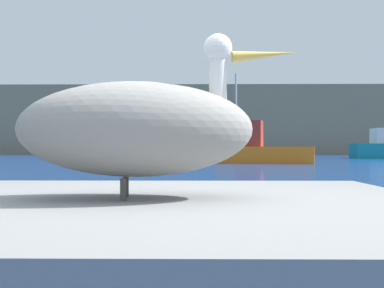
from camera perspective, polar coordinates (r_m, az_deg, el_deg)
name	(u,v)px	position (r m, az deg, el deg)	size (l,w,h in m)	color
hillside_backdrop	(198,122)	(67.53, 0.72, 2.73)	(140.00, 12.22, 9.38)	#7F755B
pier_dock	(136,262)	(2.41, -6.95, -14.28)	(3.01, 2.53, 0.64)	gray
pelican	(138,128)	(2.34, -6.71, 1.97)	(1.44, 0.72, 0.84)	gray
fishing_boat_orange	(261,150)	(27.40, 8.51, -0.72)	(5.94, 3.23, 5.33)	orange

